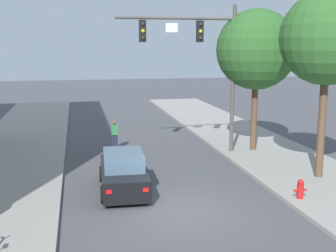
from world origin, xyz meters
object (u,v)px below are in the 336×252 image
(traffic_signal_mast, at_px, (202,52))
(car_lead_black, at_px, (123,173))
(street_tree_second, at_px, (256,50))
(pedestrian_crossing_road, at_px, (115,134))
(street_tree_nearest, at_px, (327,38))
(fire_hydrant, at_px, (300,189))

(traffic_signal_mast, relative_size, car_lead_black, 1.75)
(traffic_signal_mast, height_order, street_tree_second, traffic_signal_mast)
(car_lead_black, distance_m, pedestrian_crossing_road, 6.91)
(traffic_signal_mast, relative_size, street_tree_nearest, 0.97)
(car_lead_black, xyz_separation_m, street_tree_nearest, (8.29, -0.32, 5.20))
(traffic_signal_mast, height_order, street_tree_nearest, street_tree_nearest)
(traffic_signal_mast, bearing_deg, pedestrian_crossing_road, 153.22)
(car_lead_black, relative_size, pedestrian_crossing_road, 2.62)
(fire_hydrant, bearing_deg, car_lead_black, 156.86)
(traffic_signal_mast, distance_m, fire_hydrant, 8.98)
(pedestrian_crossing_road, relative_size, fire_hydrant, 2.28)
(car_lead_black, bearing_deg, traffic_signal_mast, 46.51)
(traffic_signal_mast, xyz_separation_m, fire_hydrant, (1.66, -7.39, -4.81))
(car_lead_black, relative_size, street_tree_second, 0.58)
(pedestrian_crossing_road, height_order, street_tree_second, street_tree_second)
(traffic_signal_mast, xyz_separation_m, street_tree_second, (2.98, 0.14, 0.10))
(car_lead_black, relative_size, street_tree_nearest, 0.56)
(street_tree_nearest, relative_size, street_tree_second, 1.05)
(street_tree_nearest, bearing_deg, pedestrian_crossing_road, 138.02)
(pedestrian_crossing_road, height_order, fire_hydrant, pedestrian_crossing_road)
(fire_hydrant, xyz_separation_m, street_tree_second, (1.32, 7.53, 4.92))
(pedestrian_crossing_road, relative_size, street_tree_nearest, 0.21)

